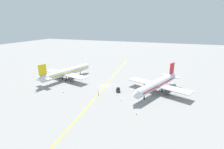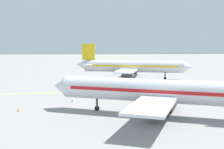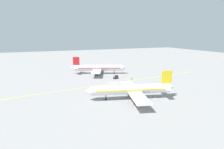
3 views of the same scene
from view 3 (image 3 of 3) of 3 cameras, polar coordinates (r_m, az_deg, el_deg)
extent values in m
plane|color=gray|center=(88.72, 0.54, -2.84)|extent=(400.00, 400.00, 0.00)
cube|color=yellow|center=(88.72, 0.54, -2.84)|extent=(13.53, 119.32, 0.01)
cylinder|color=silver|center=(66.70, 6.24, -4.84)|extent=(10.92, 29.96, 3.60)
cone|color=silver|center=(64.79, -7.87, -5.43)|extent=(3.91, 3.17, 3.42)
cone|color=silver|center=(72.34, 19.05, -3.83)|extent=(3.71, 3.66, 3.06)
cube|color=yellow|center=(66.66, 6.24, -4.72)|extent=(10.22, 27.06, 0.50)
cube|color=silver|center=(67.17, 7.05, -5.38)|extent=(28.42, 11.98, 0.36)
cylinder|color=#4C4C51|center=(63.04, 8.19, -7.86)|extent=(2.92, 3.65, 2.20)
cylinder|color=#4C4C51|center=(72.15, 6.01, -5.11)|extent=(2.92, 3.65, 2.20)
cube|color=yellow|center=(70.25, 17.47, -0.82)|extent=(1.34, 3.96, 5.00)
cube|color=silver|center=(71.02, 16.89, -3.90)|extent=(9.31, 4.56, 0.24)
cylinder|color=#4C4C51|center=(65.87, -2.01, -7.21)|extent=(0.36, 0.36, 2.00)
cylinder|color=black|center=(66.22, -2.00, -8.02)|extent=(0.47, 0.84, 0.80)
cylinder|color=#4C4C51|center=(66.52, 8.21, -7.13)|extent=(0.36, 0.36, 2.00)
cylinder|color=black|center=(66.86, 8.18, -7.94)|extent=(0.47, 0.84, 0.80)
cylinder|color=#4C4C51|center=(69.42, 7.48, -6.25)|extent=(0.36, 0.36, 2.00)
cylinder|color=black|center=(69.75, 7.45, -7.03)|extent=(0.47, 0.84, 0.80)
cylinder|color=silver|center=(109.65, -4.31, 2.19)|extent=(14.42, 29.21, 3.60)
cone|color=silver|center=(109.80, 4.17, 2.21)|extent=(4.06, 3.49, 3.42)
cone|color=silver|center=(111.88, -12.78, 2.28)|extent=(3.95, 3.92, 3.06)
cube|color=red|center=(109.62, -4.31, 2.27)|extent=(13.35, 26.44, 0.50)
cube|color=silver|center=(109.85, -4.82, 1.82)|extent=(27.94, 15.17, 0.36)
cylinder|color=#4C4C51|center=(114.99, -4.63, 1.68)|extent=(3.23, 3.79, 2.20)
cylinder|color=#4C4C51|center=(105.22, -5.00, 0.63)|extent=(3.23, 3.79, 2.20)
cube|color=red|center=(110.74, -11.61, 4.33)|extent=(1.81, 3.85, 5.00)
cube|color=silver|center=(111.27, -11.27, 2.34)|extent=(9.25, 5.55, 0.24)
cylinder|color=#4C4C51|center=(109.92, 0.71, 0.98)|extent=(0.36, 0.36, 2.00)
cylinder|color=black|center=(110.13, 0.71, 0.47)|extent=(0.56, 0.85, 0.80)
cylinder|color=#4C4C51|center=(111.82, -5.26, 1.13)|extent=(0.36, 0.36, 2.00)
cylinder|color=black|center=(112.03, -5.25, 0.63)|extent=(0.56, 0.85, 0.80)
cylinder|color=#4C4C51|center=(108.70, -5.39, 0.79)|extent=(0.36, 0.36, 2.00)
cylinder|color=black|center=(108.91, -5.38, 0.27)|extent=(0.56, 0.85, 0.80)
cube|color=#333842|center=(97.53, 1.23, -0.92)|extent=(2.54, 3.35, 0.90)
cube|color=black|center=(97.73, 1.45, -0.41)|extent=(1.60, 1.51, 0.70)
sphere|color=orange|center=(97.64, 1.45, -0.16)|extent=(0.16, 0.16, 0.16)
cylinder|color=black|center=(98.83, 1.30, -1.00)|extent=(0.50, 0.74, 0.70)
cylinder|color=black|center=(97.83, 1.94, -1.15)|extent=(0.50, 0.74, 0.70)
cylinder|color=black|center=(97.47, 0.51, -1.19)|extent=(0.50, 0.74, 0.70)
cylinder|color=black|center=(96.45, 1.15, -1.35)|extent=(0.50, 0.74, 0.70)
cylinder|color=#23232D|center=(95.06, 6.53, -1.59)|extent=(0.16, 0.16, 0.85)
cylinder|color=#23232D|center=(94.91, 6.45, -1.62)|extent=(0.16, 0.16, 0.85)
cube|color=orange|center=(94.81, 6.50, -1.18)|extent=(0.33, 0.41, 0.60)
cylinder|color=orange|center=(94.99, 6.60, -1.16)|extent=(0.10, 0.10, 0.55)
cylinder|color=orange|center=(94.64, 6.41, -1.20)|extent=(0.10, 0.10, 0.55)
sphere|color=#9E7051|center=(94.71, 6.51, -0.93)|extent=(0.22, 0.22, 0.22)
cone|color=orange|center=(105.13, 4.70, -0.24)|extent=(0.32, 0.32, 0.55)
cone|color=orange|center=(115.61, 6.59, 0.92)|extent=(0.32, 0.32, 0.55)
cone|color=orange|center=(100.60, 3.47, -0.82)|extent=(0.32, 0.32, 0.55)
cone|color=orange|center=(84.48, 13.28, -3.81)|extent=(0.32, 0.32, 0.55)
camera|label=1|loc=(151.85, 22.23, 13.69)|focal=28.00mm
camera|label=2|loc=(155.94, -6.47, 8.12)|focal=50.00mm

